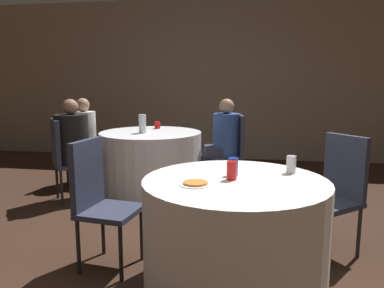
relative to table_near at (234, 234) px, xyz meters
The scene contains 18 objects.
ground_plane 0.44m from the table_near, 156.15° to the left, with size 16.00×16.00×0.00m, color #382319.
wall_back 4.44m from the table_near, 92.75° to the left, with size 16.00×0.06×2.80m.
table_near is the anchor object (origin of this frame).
table_far 2.46m from the table_near, 118.82° to the left, with size 1.28×1.28×0.75m.
chair_near_northeast 1.05m from the table_near, 40.56° to the left, with size 0.56×0.56×0.96m.
chair_near_west 1.05m from the table_near, behind, with size 0.45×0.45×0.96m.
chair_far_west 3.20m from the table_near, 134.41° to the left, with size 0.45×0.45×0.96m.
chair_far_east 2.37m from the table_near, 93.51° to the left, with size 0.47×0.47×0.96m.
chair_far_southwest 2.53m from the table_near, 143.35° to the left, with size 0.56×0.56×0.96m.
person_black_shirt 2.50m from the table_near, 139.86° to the left, with size 0.51×0.49×1.19m.
person_white_shirt 3.07m from the table_near, 132.42° to the left, with size 0.50×0.34×1.16m.
person_blue_shirt 2.36m from the table_near, 97.56° to the left, with size 0.50×0.38×1.17m.
pizza_plate_near 0.48m from the table_near, 146.38° to the right, with size 0.21×0.21×0.02m.
soda_can_red 0.44m from the table_near, behind, with size 0.07×0.07×0.12m.
soda_can_blue 0.45m from the table_near, 101.13° to the left, with size 0.07×0.07×0.12m.
soda_can_silver 0.62m from the table_near, 33.61° to the left, with size 0.07×0.07×0.12m.
bottle_far 2.46m from the table_near, 121.46° to the left, with size 0.09×0.09×0.23m.
cup_far 2.82m from the table_near, 115.32° to the left, with size 0.08×0.08×0.09m.
Camera 1 is at (0.32, -2.47, 1.38)m, focal length 35.00 mm.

